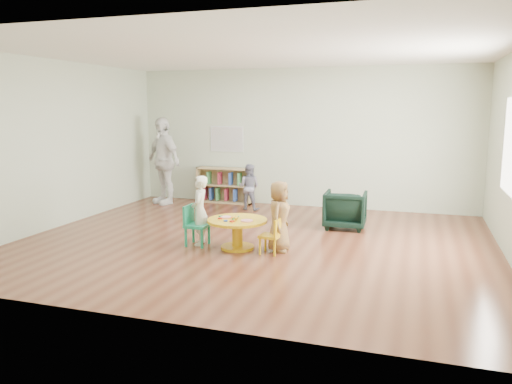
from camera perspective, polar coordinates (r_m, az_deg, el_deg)
room at (r=7.33m, az=-0.08°, el=8.70°), size 7.10×7.00×2.80m
activity_table at (r=7.19m, az=-2.15°, el=-4.16°), size 0.86×0.86×0.48m
kid_chair_left at (r=7.41m, az=-7.04°, el=-3.63°), size 0.32×0.32×0.60m
kid_chair_right at (r=6.93m, az=1.89°, el=-4.93°), size 0.29×0.29×0.50m
bookshelf at (r=10.70m, az=-3.60°, el=0.76°), size 1.20×0.30×0.75m
alphabet_poster at (r=10.71m, az=-3.34°, el=6.07°), size 0.74×0.01×0.54m
armchair at (r=8.53m, az=10.16°, el=-1.99°), size 0.70×0.71×0.63m
child_left at (r=7.40m, az=-6.44°, el=-2.10°), size 0.33×0.42×1.03m
child_right at (r=7.02m, az=2.66°, el=-2.80°), size 0.34×0.50×1.00m
toddler at (r=9.89m, az=-0.82°, el=0.59°), size 0.46×0.37×0.92m
adult_caretaker at (r=10.66m, az=-10.55°, el=3.53°), size 1.15×0.91×1.82m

